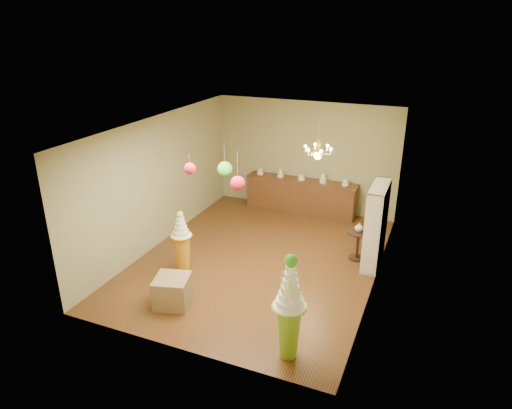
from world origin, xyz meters
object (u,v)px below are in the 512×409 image
at_px(pedestal_orange, 182,249).
at_px(round_table, 358,241).
at_px(pedestal_green, 289,318).
at_px(sideboard, 301,195).

relative_size(pedestal_orange, round_table, 2.07).
distance_m(pedestal_orange, round_table, 3.82).
distance_m(pedestal_green, sideboard, 5.91).
bearing_deg(pedestal_orange, round_table, 31.95).
xyz_separation_m(pedestal_green, round_table, (0.38, 3.59, -0.28)).
bearing_deg(pedestal_green, pedestal_orange, 151.28).
distance_m(pedestal_orange, sideboard, 4.30).
height_order(pedestal_green, sideboard, pedestal_green).
bearing_deg(pedestal_orange, sideboard, 72.99).
relative_size(pedestal_green, sideboard, 0.59).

